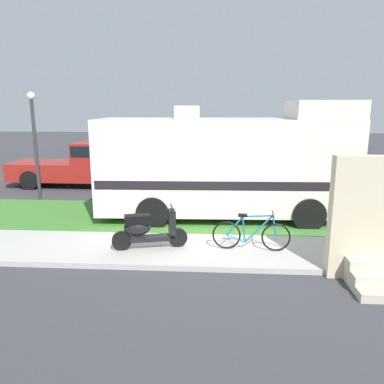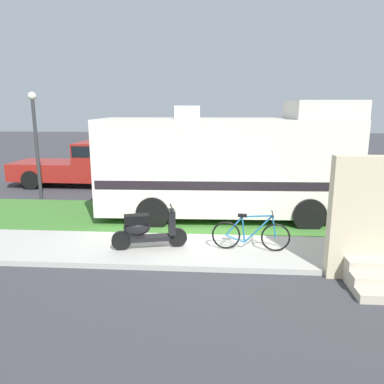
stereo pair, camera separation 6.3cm
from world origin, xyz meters
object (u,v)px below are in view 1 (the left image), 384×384
bottle_green (340,242)px  street_lamp_post (34,135)px  motorhome_rv (228,164)px  bicycle (251,234)px  pickup_truck_near (87,163)px  scooter (147,229)px

bottle_green → street_lamp_post: street_lamp_post is taller
motorhome_rv → street_lamp_post: 7.01m
motorhome_rv → bicycle: 3.14m
motorhome_rv → street_lamp_post: (-6.70, 1.92, 0.69)m
street_lamp_post → bicycle: bearing=-33.8°
street_lamp_post → pickup_truck_near: bearing=69.1°
scooter → bicycle: scooter is taller
motorhome_rv → pickup_truck_near: (-5.76, 4.38, -0.66)m
scooter → street_lamp_post: bearing=134.7°
scooter → street_lamp_post: (-4.81, 4.86, 1.75)m
street_lamp_post → bottle_green: bearing=-26.0°
motorhome_rv → bottle_green: motorhome_rv is taller
bicycle → bottle_green: bearing=8.2°
motorhome_rv → scooter: (-1.89, -2.95, -1.06)m
bicycle → pickup_truck_near: size_ratio=0.34×
bottle_green → street_lamp_post: size_ratio=0.08×
bicycle → bottle_green: bicycle is taller
pickup_truck_near → street_lamp_post: bearing=-110.9°
pickup_truck_near → bicycle: bearing=-49.4°
pickup_truck_near → street_lamp_post: size_ratio=1.37×
scooter → bottle_green: 4.43m
bicycle → street_lamp_post: size_ratio=0.46×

